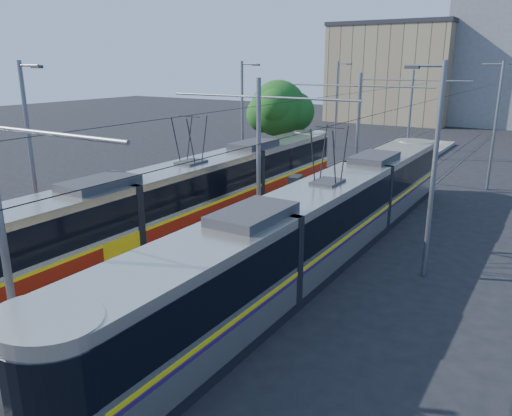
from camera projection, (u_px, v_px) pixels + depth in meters
The scene contains 12 objects.
ground at pixel (132, 310), 16.58m from camera, with size 160.00×160.00×0.00m, color black.
platform at pixel (336, 195), 30.37m from camera, with size 4.00×50.00×0.30m, color gray.
tactile_strip_left at pixel (315, 189), 31.06m from camera, with size 0.70×50.00×0.01m, color gray.
tactile_strip_right at pixel (359, 196), 29.59m from camera, with size 0.70×50.00×0.01m, color gray.
rails at pixel (336, 197), 30.41m from camera, with size 8.71×70.00×0.03m.
tram_left at pixel (192, 195), 24.19m from camera, with size 2.43×27.85×5.50m.
tram_right at pixel (326, 217), 20.25m from camera, with size 2.43×27.73×5.50m.
catenary at pixel (319, 128), 26.82m from camera, with size 9.20×70.00×7.00m.
street_lamps at pixel (363, 122), 32.49m from camera, with size 15.18×38.22×8.00m.
shelter at pixel (295, 195), 25.44m from camera, with size 0.77×1.05×2.10m.
tree at pixel (283, 109), 37.32m from camera, with size 4.60×4.25×6.68m.
building_left at pixel (395, 73), 68.64m from camera, with size 16.32×12.24×13.04m.
Camera 1 is at (11.44, -10.49, 7.92)m, focal length 35.00 mm.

